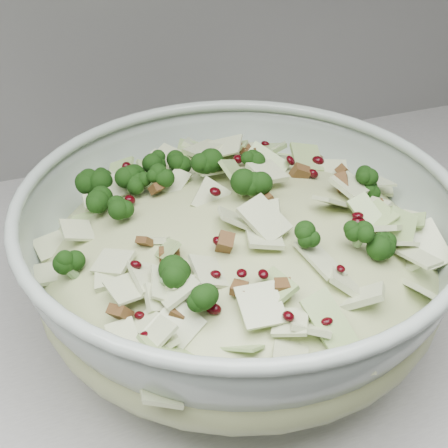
# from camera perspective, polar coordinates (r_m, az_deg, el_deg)

# --- Properties ---
(mixing_bowl) EXTENTS (0.46, 0.46, 0.16)m
(mixing_bowl) POSITION_cam_1_polar(r_m,az_deg,el_deg) (0.58, 1.36, -3.51)
(mixing_bowl) COLOR #A4B4A8
(mixing_bowl) RESTS_ON counter
(salad) EXTENTS (0.40, 0.40, 0.16)m
(salad) POSITION_cam_1_polar(r_m,az_deg,el_deg) (0.56, 1.40, -1.48)
(salad) COLOR #C4C889
(salad) RESTS_ON mixing_bowl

